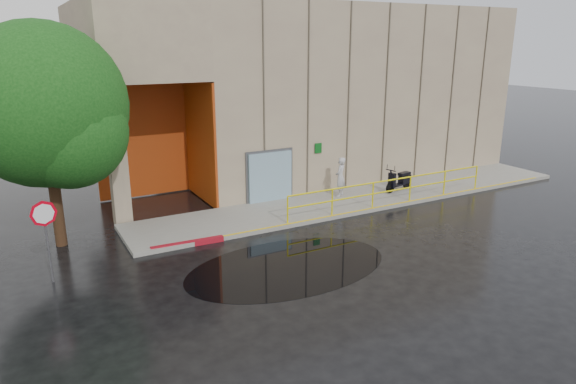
% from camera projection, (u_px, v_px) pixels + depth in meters
% --- Properties ---
extents(ground, '(120.00, 120.00, 0.00)m').
position_uv_depth(ground, '(350.00, 255.00, 16.03)').
color(ground, black).
rests_on(ground, ground).
extents(sidewalk, '(20.00, 3.00, 0.15)m').
position_uv_depth(sidewalk, '(366.00, 198.00, 21.64)').
color(sidewalk, gray).
rests_on(sidewalk, ground).
extents(building, '(20.00, 10.17, 8.00)m').
position_uv_depth(building, '(310.00, 86.00, 26.44)').
color(building, gray).
rests_on(building, ground).
extents(guardrail, '(9.56, 0.06, 1.03)m').
position_uv_depth(guardrail, '(392.00, 191.00, 20.45)').
color(guardrail, '#FBEB0D').
rests_on(guardrail, sidewalk).
extents(person, '(0.72, 0.69, 1.66)m').
position_uv_depth(person, '(340.00, 177.00, 21.41)').
color(person, '#B7B7BC').
rests_on(person, sidewalk).
extents(scooter, '(1.62, 0.79, 1.23)m').
position_uv_depth(scooter, '(400.00, 175.00, 22.25)').
color(scooter, black).
rests_on(scooter, sidewalk).
extents(stop_sign, '(0.70, 0.21, 2.37)m').
position_uv_depth(stop_sign, '(45.00, 223.00, 13.73)').
color(stop_sign, '#5A5A5E').
rests_on(stop_sign, ground).
extents(red_curb, '(2.41, 0.30, 0.18)m').
position_uv_depth(red_curb, '(188.00, 244.00, 16.67)').
color(red_curb, maroon).
rests_on(red_curb, ground).
extents(puddle, '(6.37, 3.97, 0.01)m').
position_uv_depth(puddle, '(288.00, 266.00, 15.21)').
color(puddle, black).
rests_on(puddle, ground).
extents(tree_near, '(5.03, 5.03, 7.08)m').
position_uv_depth(tree_near, '(50.00, 112.00, 15.54)').
color(tree_near, black).
rests_on(tree_near, ground).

